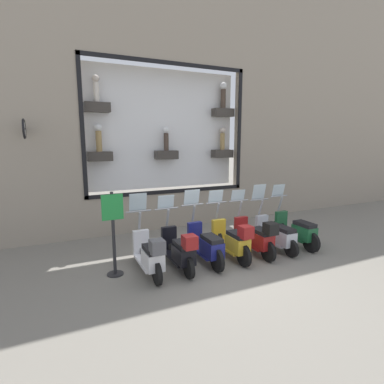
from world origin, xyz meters
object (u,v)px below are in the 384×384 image
scooter_white_6 (150,254)px  shop_sign_post (113,231)px  scooter_yellow_3 (233,240)px  scooter_red_2 (256,237)px  scooter_black_5 (180,250)px  scooter_navy_4 (206,245)px  scooter_silver_1 (276,235)px  scooter_green_0 (296,230)px

scooter_white_6 → shop_sign_post: 0.93m
shop_sign_post → scooter_yellow_3: bearing=-96.5°
scooter_red_2 → scooter_black_5: bearing=90.1°
scooter_navy_4 → scooter_white_6: bearing=92.8°
scooter_silver_1 → shop_sign_post: size_ratio=0.97×
scooter_green_0 → scooter_white_6: scooter_white_6 is taller
scooter_green_0 → scooter_white_6: bearing=90.9°
scooter_black_5 → shop_sign_post: size_ratio=0.97×
scooter_green_0 → scooter_navy_4: scooter_navy_4 is taller
scooter_red_2 → scooter_white_6: 2.81m
scooter_yellow_3 → scooter_black_5: 1.41m
scooter_silver_1 → scooter_black_5: (-0.06, 2.81, 0.04)m
scooter_red_2 → scooter_black_5: scooter_black_5 is taller
scooter_black_5 → scooter_green_0: bearing=-88.8°
scooter_green_0 → scooter_navy_4: (0.00, 2.81, -0.00)m
scooter_red_2 → scooter_navy_4: 1.41m
scooter_yellow_3 → scooter_black_5: (-0.01, 1.41, -0.02)m
scooter_green_0 → scooter_silver_1: (-0.01, 0.70, -0.03)m
scooter_silver_1 → scooter_yellow_3: (-0.06, 1.41, 0.06)m
scooter_white_6 → shop_sign_post: size_ratio=0.97×
scooter_silver_1 → scooter_navy_4: 2.11m
scooter_white_6 → scooter_silver_1: bearing=-89.0°
scooter_silver_1 → scooter_red_2: 0.71m
scooter_navy_4 → shop_sign_post: shop_sign_post is taller
scooter_green_0 → scooter_yellow_3: size_ratio=1.00×
scooter_navy_4 → shop_sign_post: (0.26, 2.10, 0.56)m
scooter_red_2 → scooter_black_5: size_ratio=1.00×
scooter_white_6 → scooter_yellow_3: bearing=-89.9°
scooter_yellow_3 → scooter_white_6: size_ratio=1.01×
scooter_red_2 → shop_sign_post: bearing=84.7°
scooter_silver_1 → scooter_white_6: size_ratio=1.00×
scooter_red_2 → scooter_black_5: 2.11m
scooter_red_2 → scooter_white_6: size_ratio=1.00×
scooter_red_2 → scooter_yellow_3: scooter_yellow_3 is taller
scooter_yellow_3 → scooter_navy_4: 0.71m
scooter_red_2 → shop_sign_post: (0.33, 3.51, 0.53)m
scooter_silver_1 → scooter_navy_4: bearing=89.8°
scooter_white_6 → scooter_navy_4: bearing=-87.2°
scooter_yellow_3 → scooter_black_5: size_ratio=1.01×
scooter_yellow_3 → scooter_navy_4: bearing=84.9°
scooter_green_0 → shop_sign_post: size_ratio=0.98×
scooter_red_2 → scooter_navy_4: size_ratio=1.00×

